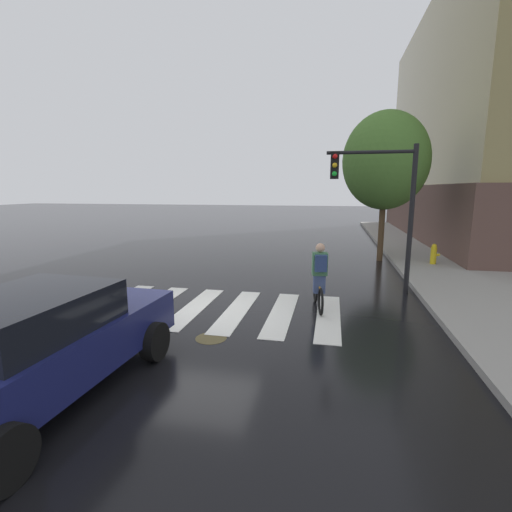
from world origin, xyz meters
The scene contains 8 objects.
ground_plane centered at (0.00, 0.00, 0.00)m, with size 120.00×120.00×0.00m, color black.
crosswalk_stripes centered at (-0.29, 0.00, 0.01)m, with size 7.27×3.32×0.01m.
manhole_cover centered at (0.75, -1.79, 0.00)m, with size 0.64×0.64×0.01m, color #473D1E.
sedan_near centered at (-0.93, -4.35, 0.82)m, with size 2.32×4.68×1.59m.
cyclist centered at (2.81, 0.48, 0.84)m, with size 0.39×1.70×1.69m.
traffic_light_near centered at (4.42, 2.54, 2.86)m, with size 2.47×0.28×4.20m.
fire_hydrant centered at (6.93, 6.45, 0.53)m, with size 0.33×0.22×0.78m.
street_tree_near centered at (5.10, 7.56, 4.10)m, with size 3.42×3.42×6.08m.
Camera 1 is at (3.08, -8.47, 2.98)m, focal length 25.72 mm.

